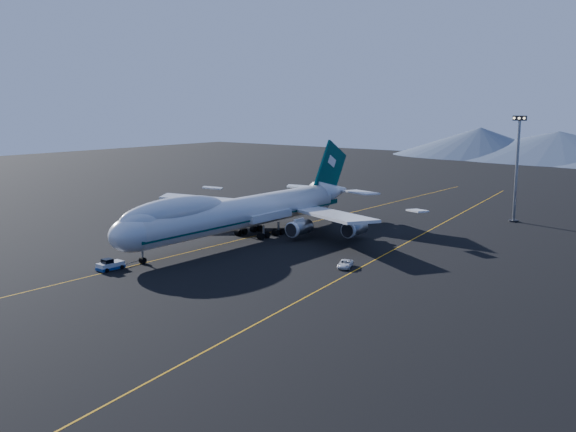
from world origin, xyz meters
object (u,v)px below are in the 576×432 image
Objects in this scene: pushback_tug at (110,266)px; floodlight_mast at (517,169)px; boeing_747 at (243,212)px; service_van at (345,264)px.

floodlight_mast is at bearing 68.51° from pushback_tug.
service_van is at bearing -12.77° from boeing_747.
floodlight_mast reaches higher than pushback_tug.
floodlight_mast is (37.85, 55.28, 6.99)m from boeing_747.
pushback_tug is 0.99× the size of service_van.
boeing_747 is 67.36m from floodlight_mast.
pushback_tug is (-0.89, -32.78, -5.19)m from boeing_747.
service_van is 63.75m from floodlight_mast.
service_van is (30.89, 25.98, 0.03)m from pushback_tug.
floodlight_mast is (38.74, 88.06, 12.18)m from pushback_tug.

